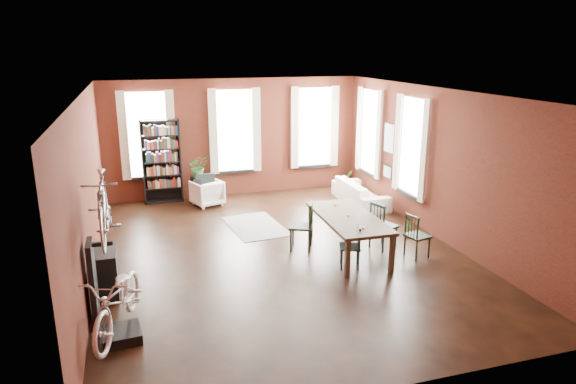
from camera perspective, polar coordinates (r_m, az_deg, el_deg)
name	(u,v)px	position (r m, az deg, el deg)	size (l,w,h in m)	color
room	(283,143)	(10.47, -0.54, 5.52)	(9.00, 9.04, 3.22)	black
dining_table	(348,235)	(10.36, 6.67, -4.74)	(1.04, 2.29, 0.78)	#47392A
dining_chair_a	(350,247)	(9.71, 6.90, -6.03)	(0.38, 0.38, 0.83)	#163132
dining_chair_b	(301,226)	(10.46, 1.45, -3.80)	(0.46, 0.46, 0.99)	black
dining_chair_c	(418,236)	(10.42, 14.20, -4.72)	(0.41, 0.41, 0.88)	black
dining_chair_d	(383,226)	(10.67, 10.55, -3.68)	(0.46, 0.46, 0.99)	#1A3A38
bookshelf	(162,162)	(13.89, -13.85, 3.30)	(1.00, 0.32, 2.20)	black
white_armchair	(207,192)	(13.54, -9.00, 0.04)	(0.71, 0.66, 0.73)	white
cream_sofa	(361,189)	(13.61, 8.06, 0.34)	(2.08, 0.61, 0.81)	beige
striped_rug	(255,226)	(11.94, -3.64, -3.79)	(1.14, 1.82, 0.01)	black
bike_trainer	(122,335)	(7.92, -18.01, -14.86)	(0.53, 0.53, 0.15)	black
bike_wall_rack	(93,283)	(8.23, -20.84, -9.43)	(0.16, 0.60, 1.30)	black
console_table	(106,273)	(9.14, -19.61, -8.44)	(0.40, 0.80, 0.80)	black
plant_stand	(198,190)	(13.90, -9.93, 0.26)	(0.33, 0.33, 0.66)	black
plant_by_sofa	(347,185)	(15.02, 6.61, 0.79)	(0.32, 0.58, 0.26)	#315A24
plant_small	(407,234)	(11.54, 13.12, -4.56)	(0.20, 0.39, 0.14)	#305522
bicycle_floor	(116,272)	(7.46, -18.62, -8.37)	(0.63, 0.96, 1.82)	beige
bicycle_hung	(101,185)	(7.72, -20.07, 0.72)	(0.47, 1.00, 1.66)	#A5A8AD
plant_on_stand	(198,169)	(13.79, -9.95, 2.52)	(0.53, 0.58, 0.46)	#2A6026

